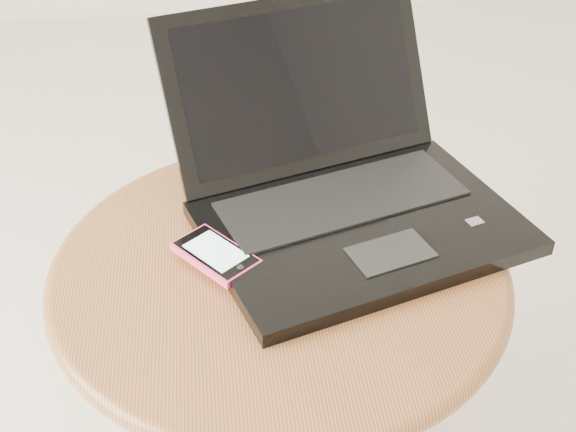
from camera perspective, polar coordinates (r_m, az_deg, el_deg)
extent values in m
cylinder|color=#652D15|center=(1.12, -0.58, -12.52)|extent=(0.09, 0.09, 0.41)
cylinder|color=brown|center=(0.97, -0.66, -3.98)|extent=(0.56, 0.56, 0.03)
torus|color=brown|center=(0.97, -0.66, -3.98)|extent=(0.58, 0.58, 0.03)
cube|color=black|center=(1.01, 5.55, -0.86)|extent=(0.47, 0.39, 0.02)
cube|color=black|center=(1.04, 4.10, 1.33)|extent=(0.36, 0.22, 0.00)
cube|color=black|center=(0.95, 7.69, -2.71)|extent=(0.11, 0.09, 0.00)
cube|color=red|center=(1.02, 13.79, -0.38)|extent=(0.02, 0.02, 0.00)
cube|color=black|center=(1.09, 0.93, 9.80)|extent=(0.41, 0.23, 0.22)
cube|color=black|center=(1.08, 1.03, 9.80)|extent=(0.36, 0.19, 0.19)
cube|color=black|center=(0.97, -4.42, -2.96)|extent=(0.12, 0.12, 0.01)
cube|color=#A7072C|center=(0.99, -6.53, -1.48)|extent=(0.05, 0.04, 0.00)
cube|color=#FF4077|center=(0.95, -5.42, -2.94)|extent=(0.11, 0.12, 0.01)
cube|color=black|center=(0.95, -5.44, -2.65)|extent=(0.11, 0.11, 0.00)
cube|color=silver|center=(0.95, -5.44, -2.61)|extent=(0.08, 0.09, 0.00)
cylinder|color=black|center=(0.92, -3.59, -3.84)|extent=(0.01, 0.01, 0.00)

